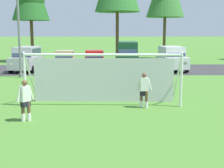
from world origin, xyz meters
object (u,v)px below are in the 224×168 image
Objects in this scene: parked_car_slot_left at (65,60)px; parked_car_slot_center_left at (94,59)px; parked_car_slot_center at (127,54)px; parked_car_slot_far_left at (27,59)px; parked_car_slot_center_right at (172,58)px; street_lamp at (21,27)px; soccer_goal at (103,77)px; player_striker_near at (144,90)px; player_midfield_center at (25,101)px.

parked_car_slot_center_left is (2.77, 0.00, 0.00)m from parked_car_slot_left.
parked_car_slot_far_left is at bearing -165.89° from parked_car_slot_center.
parked_car_slot_center_right is (7.01, -1.55, 0.24)m from parked_car_slot_center_left.
parked_car_slot_far_left is at bearing 99.07° from street_lamp.
parked_car_slot_center_left is 0.58× the size of street_lamp.
parked_car_slot_center_left is at bearing 167.53° from parked_car_slot_center_right.
parked_car_slot_far_left is at bearing 117.91° from soccer_goal.
parked_car_slot_far_left is 0.96× the size of parked_car_slot_center.
player_midfield_center is at bearing -157.08° from player_striker_near.
parked_car_slot_center is 0.66× the size of street_lamp.
parked_car_slot_center_left reaches higher than player_midfield_center.
parked_car_slot_center_right is (3.83, -2.23, -0.23)m from parked_car_slot_center.
street_lamp is (-3.14, 12.15, 3.02)m from player_midfield_center.
street_lamp is at bearing 124.72° from soccer_goal.
parked_car_slot_left is 2.77m from parked_car_slot_center_left.
parked_car_slot_left reaches higher than player_midfield_center.
player_midfield_center is 17.85m from parked_car_slot_center_left.
parked_car_slot_left is 6.00m from parked_car_slot_center.
player_midfield_center is (-3.06, -3.20, -0.47)m from soccer_goal.
soccer_goal is at bearing 149.05° from player_striker_near.
parked_car_slot_center is at bearing 73.78° from player_midfield_center.
soccer_goal reaches higher than parked_car_slot_center_left.
player_striker_near is 16.32m from parked_car_slot_center.
parked_car_slot_center reaches higher than player_striker_near.
parked_car_slot_far_left is at bearing -179.72° from parked_car_slot_center_right.
parked_car_slot_center_left is 8.25m from street_lamp.
parked_car_slot_center_left is (-0.88, 14.51, -0.42)m from soccer_goal.
parked_car_slot_far_left is 9.41m from parked_car_slot_center.
parked_car_slot_far_left and parked_car_slot_center_right have the same top height.
parked_car_slot_center_right is at bearing 64.70° from soccer_goal.
parked_car_slot_center_left is (2.18, 17.71, 0.05)m from player_midfield_center.
soccer_goal is 14.59m from parked_car_slot_far_left.
parked_car_slot_left is (-3.65, 14.50, -0.42)m from soccer_goal.
player_striker_near is at bearing -58.17° from parked_car_slot_far_left.
parked_car_slot_center is 4.44m from parked_car_slot_center_right.
player_striker_near is at bearing -106.82° from parked_car_slot_center_right.
parked_car_slot_center_right is (9.18, 16.16, 0.29)m from player_midfield_center.
parked_car_slot_center is (0.42, 16.31, 0.52)m from player_striker_near.
parked_car_slot_center_left is at bearing 46.28° from street_lamp.
soccer_goal is 1.59× the size of parked_car_slot_far_left.
parked_car_slot_center_right is 13.25m from street_lamp.
player_midfield_center is at bearing -97.01° from parked_car_slot_center_left.
parked_car_slot_left is at bearing 91.92° from player_midfield_center.
soccer_goal is at bearing 46.34° from player_midfield_center.
street_lamp reaches higher than parked_car_slot_left.
street_lamp is (-6.20, 8.95, 2.55)m from soccer_goal.
player_midfield_center is 0.35× the size of parked_car_slot_center_right.
street_lamp reaches higher than soccer_goal.
parked_car_slot_center_left is 7.18m from parked_car_slot_center_right.
soccer_goal is at bearing -75.87° from parked_car_slot_left.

